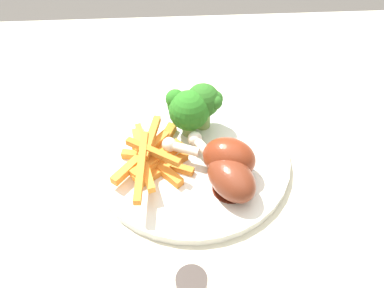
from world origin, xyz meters
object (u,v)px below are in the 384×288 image
at_px(carrot_fries_pile, 152,157).
at_px(chicken_drumstick_near, 225,157).
at_px(dinner_plate, 192,157).
at_px(chicken_drumstick_far, 228,175).
at_px(broccoli_floret_middle, 205,102).
at_px(broccoli_floret_front, 188,108).
at_px(dining_table, 183,190).

xyz_separation_m(carrot_fries_pile, chicken_drumstick_near, (0.09, -0.02, 0.01)).
xyz_separation_m(dinner_plate, chicken_drumstick_near, (0.04, -0.03, 0.03)).
bearing_deg(carrot_fries_pile, chicken_drumstick_far, -24.75).
xyz_separation_m(dinner_plate, broccoli_floret_middle, (0.02, 0.05, 0.05)).
height_order(broccoli_floret_front, broccoli_floret_middle, same).
relative_size(dining_table, broccoli_floret_front, 16.87).
height_order(broccoli_floret_front, chicken_drumstick_near, broccoli_floret_front).
xyz_separation_m(dining_table, dinner_plate, (0.01, -0.03, 0.11)).
bearing_deg(dining_table, broccoli_floret_front, 54.61).
distance_m(carrot_fries_pile, chicken_drumstick_far, 0.10).
height_order(broccoli_floret_front, chicken_drumstick_far, broccoli_floret_front).
relative_size(broccoli_floret_middle, carrot_fries_pile, 0.45).
bearing_deg(broccoli_floret_middle, chicken_drumstick_far, -79.84).
bearing_deg(chicken_drumstick_near, dinner_plate, 142.33).
distance_m(dinner_plate, carrot_fries_pile, 0.06).
height_order(dining_table, broccoli_floret_middle, broccoli_floret_middle).
bearing_deg(dinner_plate, broccoli_floret_middle, 69.53).
bearing_deg(broccoli_floret_front, dining_table, -125.39).
bearing_deg(chicken_drumstick_far, dinner_plate, 125.64).
height_order(dinner_plate, broccoli_floret_middle, broccoli_floret_middle).
bearing_deg(dining_table, dinner_plate, -68.49).
xyz_separation_m(broccoli_floret_middle, chicken_drumstick_far, (0.02, -0.11, -0.02)).
relative_size(dining_table, chicken_drumstick_near, 9.45).
xyz_separation_m(broccoli_floret_front, chicken_drumstick_far, (0.04, -0.10, -0.02)).
bearing_deg(carrot_fries_pile, chicken_drumstick_near, -10.32).
bearing_deg(carrot_fries_pile, dining_table, 48.16).
bearing_deg(dinner_plate, chicken_drumstick_near, -37.67).
distance_m(dining_table, broccoli_floret_middle, 0.16).
bearing_deg(chicken_drumstick_far, carrot_fries_pile, 155.25).
distance_m(broccoli_floret_front, chicken_drumstick_near, 0.09).
height_order(carrot_fries_pile, chicken_drumstick_near, chicken_drumstick_near).
distance_m(dinner_plate, broccoli_floret_middle, 0.08).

